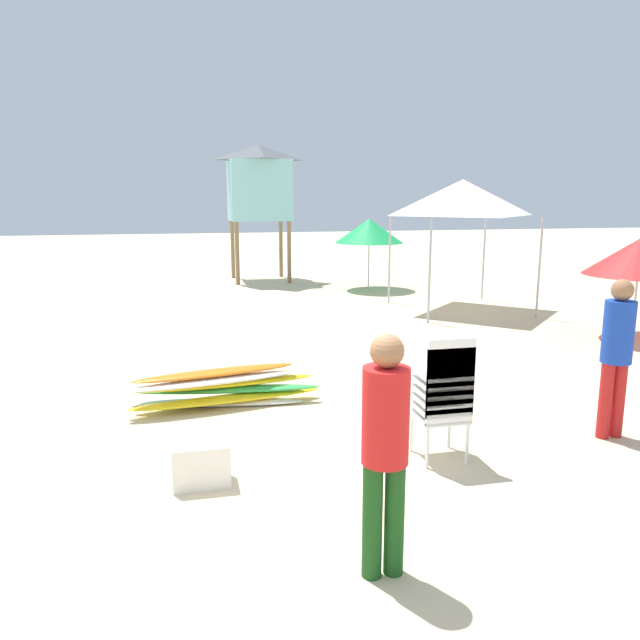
{
  "coord_description": "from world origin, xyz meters",
  "views": [
    {
      "loc": [
        -0.62,
        -4.46,
        2.61
      ],
      "look_at": [
        1.22,
        3.63,
        0.94
      ],
      "focal_mm": 34.72,
      "sensor_mm": 36.0,
      "label": 1
    }
  ],
  "objects_px": {
    "lifeguard_near_center": "(617,348)",
    "popup_canopy": "(462,198)",
    "lifeguard_near_left": "(385,440)",
    "cooler_box": "(201,464)",
    "surfboard_pile": "(221,388)",
    "stacked_plastic_chairs": "(445,390)",
    "beach_umbrella_mid": "(640,257)",
    "beach_umbrella_left": "(369,231)",
    "lifeguard_tower": "(259,183)"
  },
  "relations": [
    {
      "from": "surfboard_pile",
      "to": "beach_umbrella_left",
      "type": "relative_size",
      "value": 1.25
    },
    {
      "from": "stacked_plastic_chairs",
      "to": "popup_canopy",
      "type": "relative_size",
      "value": 0.43
    },
    {
      "from": "cooler_box",
      "to": "beach_umbrella_left",
      "type": "bearing_deg",
      "value": 65.7
    },
    {
      "from": "stacked_plastic_chairs",
      "to": "beach_umbrella_left",
      "type": "distance_m",
      "value": 11.62
    },
    {
      "from": "surfboard_pile",
      "to": "popup_canopy",
      "type": "xyz_separation_m",
      "value": [
        5.84,
        5.59,
        2.33
      ]
    },
    {
      "from": "stacked_plastic_chairs",
      "to": "cooler_box",
      "type": "distance_m",
      "value": 2.43
    },
    {
      "from": "surfboard_pile",
      "to": "beach_umbrella_mid",
      "type": "bearing_deg",
      "value": 15.36
    },
    {
      "from": "lifeguard_tower",
      "to": "beach_umbrella_left",
      "type": "xyz_separation_m",
      "value": [
        2.74,
        -2.54,
        -1.35
      ]
    },
    {
      "from": "lifeguard_tower",
      "to": "beach_umbrella_left",
      "type": "distance_m",
      "value": 3.97
    },
    {
      "from": "surfboard_pile",
      "to": "beach_umbrella_left",
      "type": "height_order",
      "value": "beach_umbrella_left"
    },
    {
      "from": "lifeguard_tower",
      "to": "lifeguard_near_left",
      "type": "bearing_deg",
      "value": -94.25
    },
    {
      "from": "lifeguard_near_left",
      "to": "lifeguard_near_center",
      "type": "distance_m",
      "value": 3.73
    },
    {
      "from": "surfboard_pile",
      "to": "popup_canopy",
      "type": "distance_m",
      "value": 8.41
    },
    {
      "from": "stacked_plastic_chairs",
      "to": "lifeguard_tower",
      "type": "xyz_separation_m",
      "value": [
        -0.03,
        13.8,
        2.25
      ]
    },
    {
      "from": "lifeguard_near_center",
      "to": "lifeguard_tower",
      "type": "bearing_deg",
      "value": 98.72
    },
    {
      "from": "cooler_box",
      "to": "lifeguard_tower",
      "type": "bearing_deg",
      "value": 80.38
    },
    {
      "from": "lifeguard_near_center",
      "to": "lifeguard_tower",
      "type": "height_order",
      "value": "lifeguard_tower"
    },
    {
      "from": "surfboard_pile",
      "to": "lifeguard_near_center",
      "type": "relative_size",
      "value": 1.42
    },
    {
      "from": "lifeguard_near_center",
      "to": "beach_umbrella_left",
      "type": "height_order",
      "value": "beach_umbrella_left"
    },
    {
      "from": "surfboard_pile",
      "to": "cooler_box",
      "type": "bearing_deg",
      "value": -98.78
    },
    {
      "from": "lifeguard_near_center",
      "to": "beach_umbrella_left",
      "type": "distance_m",
      "value": 11.1
    },
    {
      "from": "stacked_plastic_chairs",
      "to": "lifeguard_near_center",
      "type": "height_order",
      "value": "lifeguard_near_center"
    },
    {
      "from": "surfboard_pile",
      "to": "lifeguard_tower",
      "type": "height_order",
      "value": "lifeguard_tower"
    },
    {
      "from": "surfboard_pile",
      "to": "lifeguard_tower",
      "type": "xyz_separation_m",
      "value": [
        2.01,
        11.65,
        2.76
      ]
    },
    {
      "from": "beach_umbrella_mid",
      "to": "surfboard_pile",
      "type": "bearing_deg",
      "value": -164.64
    },
    {
      "from": "lifeguard_near_center",
      "to": "beach_umbrella_left",
      "type": "xyz_separation_m",
      "value": [
        0.65,
        11.07,
        0.63
      ]
    },
    {
      "from": "surfboard_pile",
      "to": "lifeguard_near_center",
      "type": "bearing_deg",
      "value": -25.61
    },
    {
      "from": "lifeguard_near_center",
      "to": "cooler_box",
      "type": "bearing_deg",
      "value": -177.83
    },
    {
      "from": "lifeguard_near_center",
      "to": "cooler_box",
      "type": "height_order",
      "value": "lifeguard_near_center"
    },
    {
      "from": "lifeguard_near_center",
      "to": "cooler_box",
      "type": "distance_m",
      "value": 4.5
    },
    {
      "from": "beach_umbrella_mid",
      "to": "lifeguard_near_left",
      "type": "bearing_deg",
      "value": -139.09
    },
    {
      "from": "stacked_plastic_chairs",
      "to": "beach_umbrella_left",
      "type": "height_order",
      "value": "beach_umbrella_left"
    },
    {
      "from": "lifeguard_near_left",
      "to": "surfboard_pile",
      "type": "bearing_deg",
      "value": 102.65
    },
    {
      "from": "popup_canopy",
      "to": "beach_umbrella_mid",
      "type": "relative_size",
      "value": 1.53
    },
    {
      "from": "beach_umbrella_mid",
      "to": "beach_umbrella_left",
      "type": "bearing_deg",
      "value": 112.92
    },
    {
      "from": "lifeguard_near_left",
      "to": "cooler_box",
      "type": "relative_size",
      "value": 3.35
    },
    {
      "from": "beach_umbrella_left",
      "to": "cooler_box",
      "type": "distance_m",
      "value": 12.41
    },
    {
      "from": "lifeguard_near_center",
      "to": "popup_canopy",
      "type": "bearing_deg",
      "value": 77.01
    },
    {
      "from": "lifeguard_near_center",
      "to": "beach_umbrella_left",
      "type": "relative_size",
      "value": 0.88
    },
    {
      "from": "lifeguard_near_left",
      "to": "lifeguard_tower",
      "type": "height_order",
      "value": "lifeguard_tower"
    },
    {
      "from": "popup_canopy",
      "to": "lifeguard_tower",
      "type": "relative_size",
      "value": 0.72
    },
    {
      "from": "lifeguard_near_center",
      "to": "surfboard_pile",
      "type": "bearing_deg",
      "value": 154.39
    },
    {
      "from": "stacked_plastic_chairs",
      "to": "lifeguard_near_center",
      "type": "relative_size",
      "value": 0.74
    },
    {
      "from": "lifeguard_near_left",
      "to": "beach_umbrella_left",
      "type": "bearing_deg",
      "value": 73.25
    },
    {
      "from": "stacked_plastic_chairs",
      "to": "surfboard_pile",
      "type": "bearing_deg",
      "value": 133.38
    },
    {
      "from": "lifeguard_near_center",
      "to": "popup_canopy",
      "type": "relative_size",
      "value": 0.59
    },
    {
      "from": "lifeguard_tower",
      "to": "beach_umbrella_left",
      "type": "height_order",
      "value": "lifeguard_tower"
    },
    {
      "from": "stacked_plastic_chairs",
      "to": "surfboard_pile",
      "type": "distance_m",
      "value": 3.01
    },
    {
      "from": "stacked_plastic_chairs",
      "to": "beach_umbrella_mid",
      "type": "xyz_separation_m",
      "value": [
        5.66,
        4.27,
        0.78
      ]
    },
    {
      "from": "lifeguard_near_left",
      "to": "cooler_box",
      "type": "height_order",
      "value": "lifeguard_near_left"
    }
  ]
}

